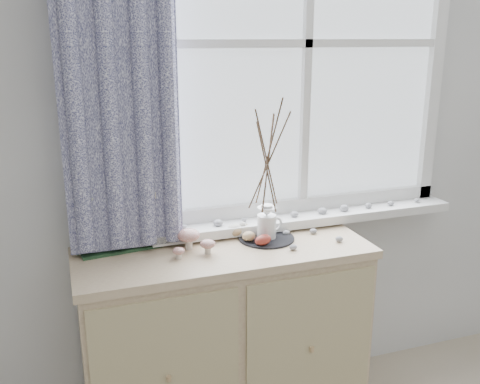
{
  "coord_description": "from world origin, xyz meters",
  "views": [
    {
      "loc": [
        -0.75,
        -0.17,
        1.68
      ],
      "look_at": [
        -0.1,
        1.7,
        1.1
      ],
      "focal_mm": 40.0,
      "sensor_mm": 36.0,
      "label": 1
    }
  ],
  "objects": [
    {
      "name": "wooden_eggs",
      "position": [
        -0.03,
        1.79,
        0.88
      ],
      "size": [
        0.13,
        0.17,
        0.07
      ],
      "color": "tan",
      "rests_on": "sideboard"
    },
    {
      "name": "botanical_book",
      "position": [
        -0.55,
        1.85,
        0.98
      ],
      "size": [
        0.38,
        0.17,
        0.26
      ],
      "primitive_type": null,
      "rotation": [
        0.0,
        0.0,
        0.12
      ],
      "color": "#1C3B22",
      "rests_on": "sideboard"
    },
    {
      "name": "sideboard_pebbles",
      "position": [
        0.18,
        1.76,
        0.86
      ],
      "size": [
        0.33,
        0.23,
        0.02
      ],
      "color": "#9C9C9F",
      "rests_on": "sideboard"
    },
    {
      "name": "toadstool_cluster",
      "position": [
        -0.28,
        1.78,
        0.9
      ],
      "size": [
        0.18,
        0.15,
        0.09
      ],
      "color": "beige",
      "rests_on": "sideboard"
    },
    {
      "name": "crocheted_doily",
      "position": [
        0.05,
        1.8,
        0.85
      ],
      "size": [
        0.24,
        0.24,
        0.01
      ],
      "primitive_type": "cylinder",
      "color": "black",
      "rests_on": "sideboard"
    },
    {
      "name": "sideboard",
      "position": [
        -0.15,
        1.75,
        0.43
      ],
      "size": [
        1.2,
        0.45,
        0.85
      ],
      "color": "#CDBA90",
      "rests_on": "ground"
    },
    {
      "name": "songbird_figurine",
      "position": [
        -0.07,
        1.87,
        0.88
      ],
      "size": [
        0.13,
        0.07,
        0.07
      ],
      "primitive_type": null,
      "rotation": [
        0.0,
        0.0,
        0.08
      ],
      "color": "beige",
      "rests_on": "sideboard"
    },
    {
      "name": "twig_pitcher",
      "position": [
        0.05,
        1.8,
        1.2
      ],
      "size": [
        0.28,
        0.28,
        0.61
      ],
      "rotation": [
        0.0,
        0.0,
        0.34
      ],
      "color": "silver",
      "rests_on": "crocheted_doily"
    }
  ]
}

